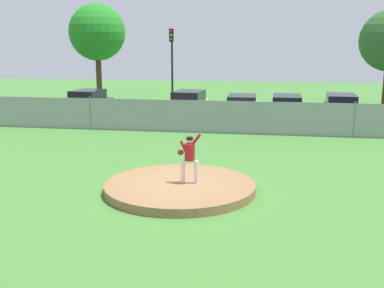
{
  "coord_description": "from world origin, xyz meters",
  "views": [
    {
      "loc": [
        2.67,
        -13.68,
        4.54
      ],
      "look_at": [
        -0.03,
        2.51,
        1.0
      ],
      "focal_mm": 42.86,
      "sensor_mm": 36.0,
      "label": 1
    }
  ],
  "objects_px": {
    "parked_car_burgundy": "(88,103)",
    "parked_car_teal": "(287,110)",
    "parked_car_white": "(242,108)",
    "baseball": "(196,173)",
    "parked_car_navy": "(341,110)",
    "parked_car_champagne": "(189,106)",
    "traffic_cone_orange": "(359,114)",
    "traffic_light_near": "(172,56)",
    "pitcher_youth": "(189,155)"
  },
  "relations": [
    {
      "from": "parked_car_burgundy",
      "to": "traffic_light_near",
      "type": "relative_size",
      "value": 0.77
    },
    {
      "from": "parked_car_champagne",
      "to": "traffic_cone_orange",
      "type": "distance_m",
      "value": 10.92
    },
    {
      "from": "baseball",
      "to": "traffic_light_near",
      "type": "xyz_separation_m",
      "value": [
        -4.58,
        17.89,
        3.53
      ]
    },
    {
      "from": "baseball",
      "to": "traffic_light_near",
      "type": "distance_m",
      "value": 18.8
    },
    {
      "from": "parked_car_teal",
      "to": "baseball",
      "type": "bearing_deg",
      "value": -104.78
    },
    {
      "from": "parked_car_champagne",
      "to": "traffic_light_near",
      "type": "relative_size",
      "value": 0.77
    },
    {
      "from": "parked_car_teal",
      "to": "parked_car_white",
      "type": "bearing_deg",
      "value": 173.16
    },
    {
      "from": "parked_car_white",
      "to": "parked_car_champagne",
      "type": "distance_m",
      "value": 3.28
    },
    {
      "from": "parked_car_teal",
      "to": "parked_car_burgundy",
      "type": "bearing_deg",
      "value": 176.48
    },
    {
      "from": "parked_car_white",
      "to": "traffic_cone_orange",
      "type": "distance_m",
      "value": 7.69
    },
    {
      "from": "parked_car_champagne",
      "to": "traffic_cone_orange",
      "type": "bearing_deg",
      "value": 13.43
    },
    {
      "from": "parked_car_white",
      "to": "parked_car_burgundy",
      "type": "relative_size",
      "value": 1.07
    },
    {
      "from": "baseball",
      "to": "traffic_cone_orange",
      "type": "xyz_separation_m",
      "value": [
        8.08,
        15.63,
        -0.05
      ]
    },
    {
      "from": "parked_car_teal",
      "to": "parked_car_champagne",
      "type": "bearing_deg",
      "value": 179.22
    },
    {
      "from": "pitcher_youth",
      "to": "parked_car_burgundy",
      "type": "distance_m",
      "value": 17.51
    },
    {
      "from": "parked_car_burgundy",
      "to": "parked_car_teal",
      "type": "height_order",
      "value": "parked_car_burgundy"
    },
    {
      "from": "traffic_light_near",
      "to": "pitcher_youth",
      "type": "bearing_deg",
      "value": -76.5
    },
    {
      "from": "parked_car_burgundy",
      "to": "parked_car_teal",
      "type": "xyz_separation_m",
      "value": [
        12.83,
        -0.79,
        -0.01
      ]
    },
    {
      "from": "parked_car_teal",
      "to": "parked_car_champagne",
      "type": "relative_size",
      "value": 1.1
    },
    {
      "from": "parked_car_burgundy",
      "to": "parked_car_champagne",
      "type": "height_order",
      "value": "parked_car_champagne"
    },
    {
      "from": "parked_car_navy",
      "to": "pitcher_youth",
      "type": "bearing_deg",
      "value": -115.01
    },
    {
      "from": "parked_car_white",
      "to": "parked_car_champagne",
      "type": "bearing_deg",
      "value": -175.78
    },
    {
      "from": "baseball",
      "to": "parked_car_teal",
      "type": "distance_m",
      "value": 13.48
    },
    {
      "from": "parked_car_navy",
      "to": "parked_car_burgundy",
      "type": "relative_size",
      "value": 1.06
    },
    {
      "from": "parked_car_teal",
      "to": "pitcher_youth",
      "type": "bearing_deg",
      "value": -103.97
    },
    {
      "from": "pitcher_youth",
      "to": "parked_car_navy",
      "type": "distance_m",
      "value": 15.68
    },
    {
      "from": "parked_car_navy",
      "to": "parked_car_teal",
      "type": "distance_m",
      "value": 3.15
    },
    {
      "from": "parked_car_burgundy",
      "to": "parked_car_champagne",
      "type": "bearing_deg",
      "value": -5.89
    },
    {
      "from": "pitcher_youth",
      "to": "traffic_light_near",
      "type": "height_order",
      "value": "traffic_light_near"
    },
    {
      "from": "pitcher_youth",
      "to": "traffic_cone_orange",
      "type": "xyz_separation_m",
      "value": [
        8.13,
        16.63,
        -0.92
      ]
    },
    {
      "from": "parked_car_white",
      "to": "parked_car_champagne",
      "type": "height_order",
      "value": "parked_car_champagne"
    },
    {
      "from": "parked_car_navy",
      "to": "parked_car_white",
      "type": "relative_size",
      "value": 0.99
    },
    {
      "from": "parked_car_teal",
      "to": "traffic_cone_orange",
      "type": "xyz_separation_m",
      "value": [
        4.64,
        2.61,
        -0.53
      ]
    },
    {
      "from": "parked_car_navy",
      "to": "parked_car_burgundy",
      "type": "height_order",
      "value": "parked_car_navy"
    },
    {
      "from": "pitcher_youth",
      "to": "parked_car_navy",
      "type": "height_order",
      "value": "pitcher_youth"
    },
    {
      "from": "parked_car_teal",
      "to": "parked_car_navy",
      "type": "bearing_deg",
      "value": 3.52
    },
    {
      "from": "pitcher_youth",
      "to": "parked_car_champagne",
      "type": "bearing_deg",
      "value": 99.96
    },
    {
      "from": "parked_car_navy",
      "to": "baseball",
      "type": "bearing_deg",
      "value": -116.45
    },
    {
      "from": "parked_car_burgundy",
      "to": "parked_car_champagne",
      "type": "distance_m",
      "value": 6.91
    },
    {
      "from": "baseball",
      "to": "parked_car_white",
      "type": "distance_m",
      "value": 13.37
    },
    {
      "from": "parked_car_white",
      "to": "baseball",
      "type": "bearing_deg",
      "value": -93.21
    },
    {
      "from": "parked_car_burgundy",
      "to": "parked_car_teal",
      "type": "distance_m",
      "value": 12.85
    },
    {
      "from": "parked_car_navy",
      "to": "parked_car_champagne",
      "type": "bearing_deg",
      "value": -179.29
    },
    {
      "from": "baseball",
      "to": "parked_car_navy",
      "type": "xyz_separation_m",
      "value": [
        6.57,
        13.21,
        0.52
      ]
    },
    {
      "from": "parked_car_white",
      "to": "traffic_light_near",
      "type": "height_order",
      "value": "traffic_light_near"
    },
    {
      "from": "parked_car_champagne",
      "to": "traffic_light_near",
      "type": "xyz_separation_m",
      "value": [
        -2.06,
        4.79,
        2.99
      ]
    },
    {
      "from": "parked_car_teal",
      "to": "traffic_cone_orange",
      "type": "bearing_deg",
      "value": 29.37
    },
    {
      "from": "parked_car_navy",
      "to": "traffic_light_near",
      "type": "height_order",
      "value": "traffic_light_near"
    },
    {
      "from": "parked_car_navy",
      "to": "traffic_light_near",
      "type": "relative_size",
      "value": 0.82
    },
    {
      "from": "traffic_cone_orange",
      "to": "pitcher_youth",
      "type": "bearing_deg",
      "value": -116.05
    }
  ]
}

